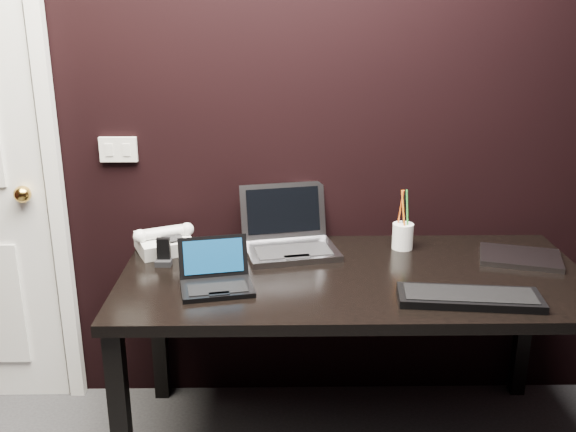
{
  "coord_description": "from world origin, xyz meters",
  "views": [
    {
      "loc": [
        0.03,
        -0.76,
        1.67
      ],
      "look_at": [
        0.06,
        1.35,
        0.98
      ],
      "focal_mm": 40.0,
      "sensor_mm": 36.0,
      "label": 1
    }
  ],
  "objects_px": {
    "closed_laptop": "(520,257)",
    "silver_laptop": "(289,240)",
    "desk_phone": "(164,241)",
    "desk": "(353,292)",
    "pen_cup": "(403,235)",
    "netbook": "(216,279)",
    "ext_keyboard": "(469,297)",
    "mobile_phone": "(164,255)"
  },
  "relations": [
    {
      "from": "closed_laptop",
      "to": "pen_cup",
      "type": "height_order",
      "value": "pen_cup"
    },
    {
      "from": "desk",
      "to": "desk_phone",
      "type": "relative_size",
      "value": 6.61
    },
    {
      "from": "closed_laptop",
      "to": "desk",
      "type": "bearing_deg",
      "value": -169.73
    },
    {
      "from": "closed_laptop",
      "to": "pen_cup",
      "type": "distance_m",
      "value": 0.45
    },
    {
      "from": "netbook",
      "to": "desk_phone",
      "type": "bearing_deg",
      "value": 124.66
    },
    {
      "from": "desk_phone",
      "to": "mobile_phone",
      "type": "xyz_separation_m",
      "value": [
        0.02,
        -0.13,
        -0.01
      ]
    },
    {
      "from": "closed_laptop",
      "to": "desk_phone",
      "type": "bearing_deg",
      "value": 175.63
    },
    {
      "from": "ext_keyboard",
      "to": "netbook",
      "type": "bearing_deg",
      "value": 171.63
    },
    {
      "from": "ext_keyboard",
      "to": "desk_phone",
      "type": "height_order",
      "value": "desk_phone"
    },
    {
      "from": "closed_laptop",
      "to": "desk_phone",
      "type": "relative_size",
      "value": 1.34
    },
    {
      "from": "ext_keyboard",
      "to": "pen_cup",
      "type": "xyz_separation_m",
      "value": [
        -0.13,
        0.49,
        0.04
      ]
    },
    {
      "from": "silver_laptop",
      "to": "closed_laptop",
      "type": "distance_m",
      "value": 0.9
    },
    {
      "from": "desk",
      "to": "closed_laptop",
      "type": "distance_m",
      "value": 0.67
    },
    {
      "from": "ext_keyboard",
      "to": "closed_laptop",
      "type": "xyz_separation_m",
      "value": [
        0.3,
        0.36,
        -0.0
      ]
    },
    {
      "from": "desk_phone",
      "to": "pen_cup",
      "type": "relative_size",
      "value": 1.05
    },
    {
      "from": "netbook",
      "to": "ext_keyboard",
      "type": "height_order",
      "value": "netbook"
    },
    {
      "from": "silver_laptop",
      "to": "closed_laptop",
      "type": "height_order",
      "value": "silver_laptop"
    },
    {
      "from": "netbook",
      "to": "closed_laptop",
      "type": "distance_m",
      "value": 1.17
    },
    {
      "from": "ext_keyboard",
      "to": "mobile_phone",
      "type": "relative_size",
      "value": 4.66
    },
    {
      "from": "silver_laptop",
      "to": "closed_laptop",
      "type": "xyz_separation_m",
      "value": [
        0.89,
        -0.11,
        -0.04
      ]
    },
    {
      "from": "netbook",
      "to": "ext_keyboard",
      "type": "relative_size",
      "value": 0.59
    },
    {
      "from": "silver_laptop",
      "to": "ext_keyboard",
      "type": "height_order",
      "value": "silver_laptop"
    },
    {
      "from": "desk",
      "to": "pen_cup",
      "type": "bearing_deg",
      "value": 48.26
    },
    {
      "from": "desk_phone",
      "to": "pen_cup",
      "type": "bearing_deg",
      "value": 1.5
    },
    {
      "from": "silver_laptop",
      "to": "mobile_phone",
      "type": "relative_size",
      "value": 3.96
    },
    {
      "from": "desk",
      "to": "mobile_phone",
      "type": "bearing_deg",
      "value": 172.49
    },
    {
      "from": "silver_laptop",
      "to": "desk_phone",
      "type": "distance_m",
      "value": 0.5
    },
    {
      "from": "desk",
      "to": "pen_cup",
      "type": "xyz_separation_m",
      "value": [
        0.22,
        0.25,
        0.13
      ]
    },
    {
      "from": "desk",
      "to": "closed_laptop",
      "type": "relative_size",
      "value": 4.91
    },
    {
      "from": "netbook",
      "to": "desk_phone",
      "type": "relative_size",
      "value": 1.09
    },
    {
      "from": "closed_laptop",
      "to": "desk_phone",
      "type": "height_order",
      "value": "desk_phone"
    },
    {
      "from": "pen_cup",
      "to": "desk",
      "type": "bearing_deg",
      "value": -131.74
    },
    {
      "from": "closed_laptop",
      "to": "silver_laptop",
      "type": "bearing_deg",
      "value": 172.67
    },
    {
      "from": "mobile_phone",
      "to": "pen_cup",
      "type": "distance_m",
      "value": 0.94
    },
    {
      "from": "netbook",
      "to": "desk",
      "type": "bearing_deg",
      "value": 13.48
    },
    {
      "from": "netbook",
      "to": "silver_laptop",
      "type": "xyz_separation_m",
      "value": [
        0.26,
        0.35,
        0.01
      ]
    },
    {
      "from": "netbook",
      "to": "desk_phone",
      "type": "distance_m",
      "value": 0.42
    },
    {
      "from": "silver_laptop",
      "to": "desk_phone",
      "type": "height_order",
      "value": "silver_laptop"
    },
    {
      "from": "mobile_phone",
      "to": "netbook",
      "type": "bearing_deg",
      "value": -44.35
    },
    {
      "from": "netbook",
      "to": "closed_laptop",
      "type": "height_order",
      "value": "netbook"
    },
    {
      "from": "desk_phone",
      "to": "pen_cup",
      "type": "xyz_separation_m",
      "value": [
        0.95,
        0.02,
        0.01
      ]
    },
    {
      "from": "closed_laptop",
      "to": "pen_cup",
      "type": "relative_size",
      "value": 1.41
    }
  ]
}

